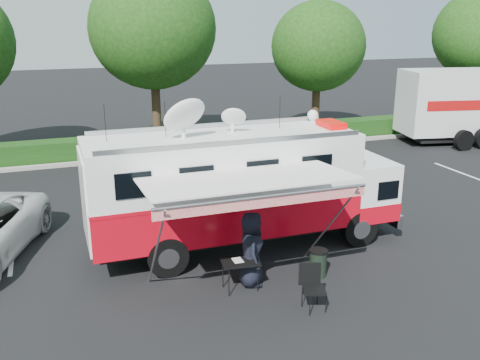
% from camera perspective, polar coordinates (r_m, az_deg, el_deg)
% --- Properties ---
extents(ground_plane, '(120.00, 120.00, 0.00)m').
position_cam_1_polar(ground_plane, '(15.97, 0.61, -7.03)').
color(ground_plane, black).
rests_on(ground_plane, ground).
extents(back_border, '(60.00, 6.14, 8.87)m').
position_cam_1_polar(back_border, '(27.33, -6.74, 13.78)').
color(back_border, '#9E998E').
rests_on(back_border, ground_plane).
extents(stall_lines, '(24.12, 5.50, 0.01)m').
position_cam_1_polar(stall_lines, '(18.47, -4.09, -3.63)').
color(stall_lines, silver).
rests_on(stall_lines, ground_plane).
extents(command_truck, '(9.06, 2.49, 4.35)m').
position_cam_1_polar(command_truck, '(15.28, 0.36, -0.68)').
color(command_truck, black).
rests_on(command_truck, ground_plane).
extents(awning, '(4.95, 2.56, 2.99)m').
position_cam_1_polar(awning, '(12.42, 0.95, -0.38)').
color(awning, white).
rests_on(awning, ground_plane).
extents(person, '(0.82, 1.06, 1.94)m').
position_cam_1_polar(person, '(13.85, 1.19, -11.03)').
color(person, black).
rests_on(person, ground_plane).
extents(folding_table, '(0.99, 0.76, 0.78)m').
position_cam_1_polar(folding_table, '(13.28, 0.02, -8.80)').
color(folding_table, black).
rests_on(folding_table, ground_plane).
extents(folding_chair, '(0.66, 0.70, 1.08)m').
position_cam_1_polar(folding_chair, '(12.67, 7.69, -10.77)').
color(folding_chair, black).
rests_on(folding_chair, ground_plane).
extents(trash_bin, '(0.48, 0.48, 0.73)m').
position_cam_1_polar(trash_bin, '(14.24, 8.32, -8.73)').
color(trash_bin, black).
rests_on(trash_bin, ground_plane).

